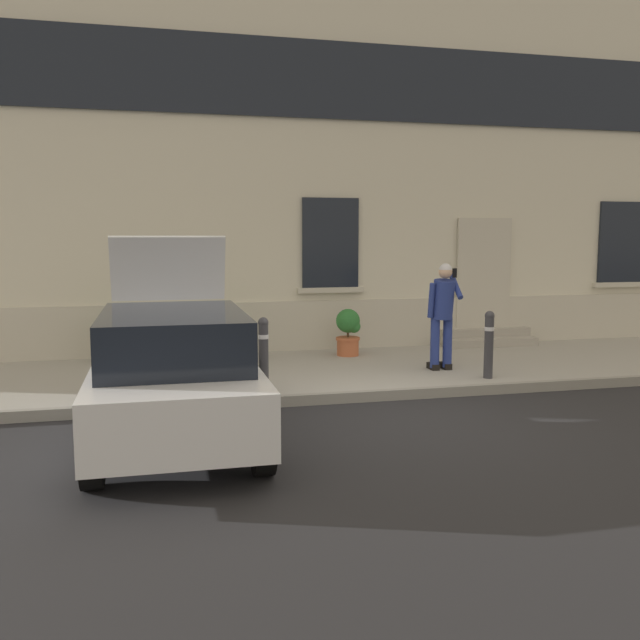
{
  "coord_description": "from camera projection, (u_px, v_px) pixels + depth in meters",
  "views": [
    {
      "loc": [
        -2.89,
        -8.11,
        2.33
      ],
      "look_at": [
        -0.54,
        1.6,
        1.1
      ],
      "focal_mm": 38.35,
      "sensor_mm": 36.0,
      "label": 1
    }
  ],
  "objects": [
    {
      "name": "sidewalk",
      "position": [
        335.0,
        371.0,
        11.47
      ],
      "size": [
        24.0,
        3.6,
        0.15
      ],
      "primitive_type": "cube",
      "color": "#99968E",
      "rests_on": "ground"
    },
    {
      "name": "hatchback_car_white",
      "position": [
        174.0,
        372.0,
        7.77
      ],
      "size": [
        1.8,
        4.07,
        2.34
      ],
      "color": "white",
      "rests_on": "ground"
    },
    {
      "name": "curb_edge",
      "position": [
        368.0,
        396.0,
        9.68
      ],
      "size": [
        24.0,
        0.12,
        0.15
      ],
      "primitive_type": "cube",
      "color": "gray",
      "rests_on": "ground"
    },
    {
      "name": "bollard_near_person",
      "position": [
        489.0,
        342.0,
        10.48
      ],
      "size": [
        0.15,
        0.15,
        1.04
      ],
      "color": "#333338",
      "rests_on": "sidewalk"
    },
    {
      "name": "planter_olive",
      "position": [
        234.0,
        334.0,
        12.05
      ],
      "size": [
        0.44,
        0.44,
        0.86
      ],
      "color": "#606B38",
      "rests_on": "sidewalk"
    },
    {
      "name": "planter_cream",
      "position": [
        112.0,
        337.0,
        11.75
      ],
      "size": [
        0.44,
        0.44,
        0.86
      ],
      "color": "beige",
      "rests_on": "sidewalk"
    },
    {
      "name": "planter_terracotta",
      "position": [
        348.0,
        331.0,
        12.49
      ],
      "size": [
        0.44,
        0.44,
        0.86
      ],
      "color": "#B25B38",
      "rests_on": "sidewalk"
    },
    {
      "name": "ground_plane",
      "position": [
        390.0,
        418.0,
        8.78
      ],
      "size": [
        80.0,
        80.0,
        0.0
      ],
      "primitive_type": "plane",
      "color": "#232326"
    },
    {
      "name": "entrance_stoop",
      "position": [
        487.0,
        338.0,
        13.76
      ],
      "size": [
        1.9,
        0.64,
        0.32
      ],
      "color": "#9E998E",
      "rests_on": "sidewalk"
    },
    {
      "name": "bollard_far_left",
      "position": [
        264.0,
        351.0,
        9.67
      ],
      "size": [
        0.15,
        0.15,
        1.04
      ],
      "color": "#333338",
      "rests_on": "sidewalk"
    },
    {
      "name": "building_facade",
      "position": [
        303.0,
        165.0,
        13.43
      ],
      "size": [
        24.0,
        1.52,
        7.5
      ],
      "color": "beige",
      "rests_on": "ground"
    },
    {
      "name": "person_on_phone",
      "position": [
        443.0,
        309.0,
        11.05
      ],
      "size": [
        0.51,
        0.49,
        1.75
      ],
      "rotation": [
        0.0,
        0.0,
        -0.13
      ],
      "color": "navy",
      "rests_on": "sidewalk"
    }
  ]
}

